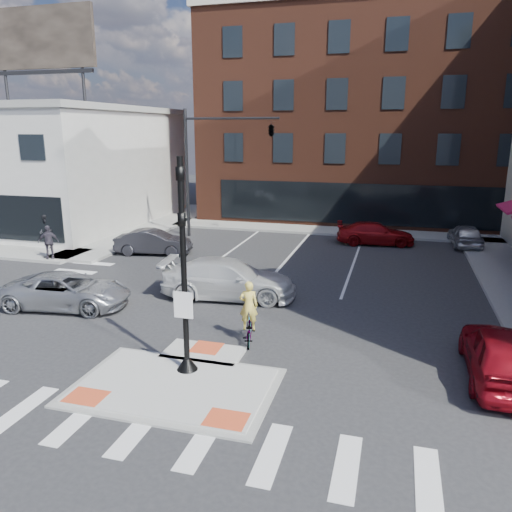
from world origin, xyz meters
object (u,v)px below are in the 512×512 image
(bg_car_dark, at_px, (153,242))
(bg_car_silver, at_px, (465,235))
(silver_suv, at_px, (67,291))
(pedestrian_a, at_px, (47,231))
(bg_car_red, at_px, (375,233))
(pedestrian_b, at_px, (48,242))
(red_sedan, at_px, (502,354))
(white_pickup, at_px, (229,279))
(cyclist, at_px, (249,322))

(bg_car_dark, height_order, bg_car_silver, bg_car_dark)
(silver_suv, xyz_separation_m, pedestrian_a, (-6.97, 7.83, 0.45))
(bg_car_red, bearing_deg, bg_car_silver, -88.13)
(bg_car_dark, bearing_deg, pedestrian_b, 112.02)
(red_sedan, distance_m, pedestrian_a, 24.14)
(red_sedan, xyz_separation_m, white_pickup, (-9.50, 4.60, 0.02))
(cyclist, relative_size, pedestrian_a, 1.07)
(silver_suv, distance_m, cyclist, 7.85)
(silver_suv, height_order, white_pickup, white_pickup)
(red_sedan, height_order, bg_car_red, red_sedan)
(bg_car_red, distance_m, cyclist, 16.17)
(cyclist, height_order, pedestrian_a, pedestrian_a)
(silver_suv, relative_size, bg_car_dark, 1.18)
(silver_suv, distance_m, red_sedan, 15.27)
(silver_suv, bearing_deg, bg_car_red, -44.91)
(white_pickup, xyz_separation_m, pedestrian_a, (-12.64, 5.00, 0.33))
(white_pickup, distance_m, cyclist, 4.58)
(bg_car_red, bearing_deg, pedestrian_b, 110.61)
(bg_car_silver, bearing_deg, bg_car_dark, 17.98)
(silver_suv, distance_m, pedestrian_b, 7.91)
(bg_car_silver, xyz_separation_m, pedestrian_a, (-23.14, -7.61, 0.46))
(bg_car_silver, xyz_separation_m, pedestrian_b, (-21.50, -9.61, 0.36))
(red_sedan, xyz_separation_m, pedestrian_a, (-22.14, 9.60, 0.35))
(white_pickup, height_order, pedestrian_a, pedestrian_a)
(pedestrian_a, bearing_deg, bg_car_silver, 44.41)
(white_pickup, xyz_separation_m, bg_car_red, (5.33, 11.75, -0.14))
(cyclist, bearing_deg, bg_car_dark, -64.27)
(silver_suv, distance_m, bg_car_red, 18.27)
(bg_car_silver, xyz_separation_m, bg_car_red, (-5.17, -0.86, -0.01))
(white_pickup, relative_size, bg_car_red, 1.20)
(white_pickup, bearing_deg, bg_car_red, -31.77)
(bg_car_silver, bearing_deg, cyclist, 59.51)
(red_sedan, height_order, bg_car_silver, red_sedan)
(red_sedan, xyz_separation_m, pedestrian_b, (-20.50, 7.60, 0.25))
(bg_car_dark, relative_size, pedestrian_a, 2.12)
(bg_car_dark, distance_m, bg_car_silver, 18.22)
(bg_car_red, xyz_separation_m, pedestrian_b, (-16.33, -8.75, 0.37))
(bg_car_dark, bearing_deg, red_sedan, -133.49)
(silver_suv, relative_size, red_sedan, 1.07)
(silver_suv, distance_m, bg_car_silver, 22.36)
(silver_suv, height_order, cyclist, cyclist)
(silver_suv, bearing_deg, bg_car_silver, -54.19)
(bg_car_dark, height_order, cyclist, cyclist)
(silver_suv, height_order, pedestrian_a, pedestrian_a)
(white_pickup, distance_m, bg_car_red, 12.91)
(white_pickup, bearing_deg, cyclist, -160.38)
(silver_suv, bearing_deg, bg_car_dark, -2.90)
(bg_car_red, relative_size, cyclist, 2.19)
(cyclist, bearing_deg, red_sedan, 161.21)
(red_sedan, height_order, cyclist, cyclist)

